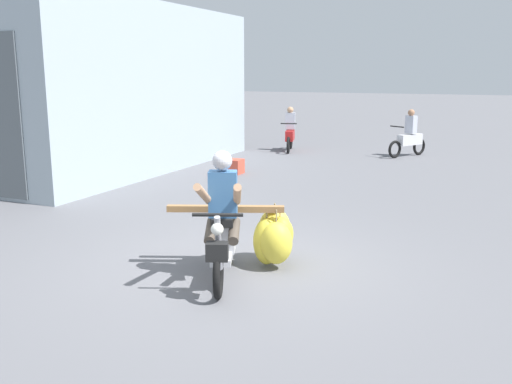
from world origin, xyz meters
TOP-DOWN VIEW (x-y plane):
  - ground_plane at (0.00, 0.00)m, footprint 120.00×120.00m
  - motorbike_main_loaded at (0.32, -0.02)m, footprint 1.59×2.00m
  - motorbike_distant_ahead_left at (0.51, 11.02)m, footprint 0.92×1.44m
  - motorbike_distant_ahead_right at (-3.17, 10.72)m, footprint 0.65×1.58m
  - shopfront_building at (-6.08, 5.90)m, footprint 3.17×8.52m
  - produce_crate at (-3.06, 6.26)m, footprint 0.56×0.40m

SIDE VIEW (x-z plane):
  - ground_plane at x=0.00m, z-range 0.00..0.00m
  - produce_crate at x=-3.06m, z-range 0.00..0.36m
  - motorbike_main_loaded at x=0.32m, z-range -0.27..1.31m
  - motorbike_distant_ahead_left at x=0.51m, z-range -0.13..1.27m
  - motorbike_distant_ahead_right at x=-3.17m, z-range -0.13..1.27m
  - shopfront_building at x=-6.08m, z-range 0.00..4.12m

